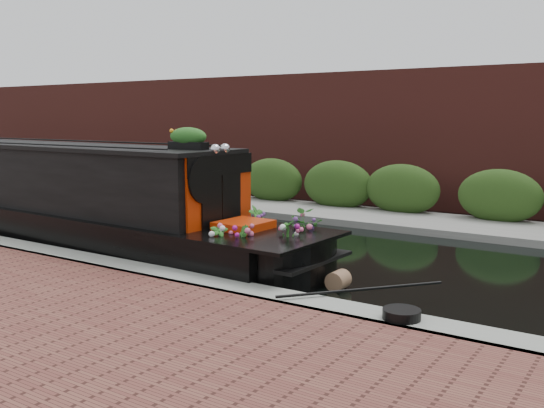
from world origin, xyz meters
The scene contains 8 objects.
ground centered at (0.00, 0.00, 0.00)m, with size 80.00×80.00×0.00m, color black.
near_bank_coping centered at (0.00, -3.30, 0.00)m, with size 40.00×0.60×0.50m, color gray.
far_bank_path centered at (0.00, 4.20, 0.00)m, with size 40.00×2.40×0.34m, color gray.
far_hedge centered at (0.00, 5.10, 0.00)m, with size 40.00×1.10×2.80m, color #274416.
far_brick_wall centered at (0.00, 7.20, 0.00)m, with size 40.00×1.00×8.00m, color #5C241F.
narrowboat centered at (-2.46, -1.87, 0.80)m, with size 11.51×2.41×2.68m.
rope_fender centered at (3.75, -1.87, 0.15)m, with size 0.30×0.30×0.33m, color #866246.
coiled_mooring_rope centered at (5.35, -3.31, 0.31)m, with size 0.46×0.46×0.12m, color black.
Camera 1 is at (7.92, -9.98, 2.65)m, focal length 40.00 mm.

